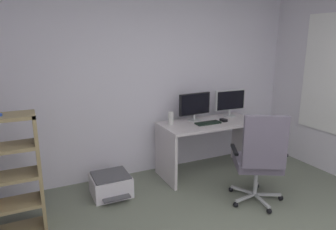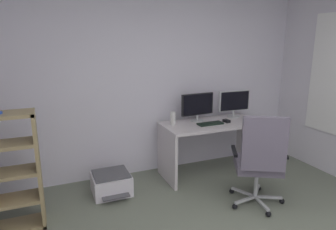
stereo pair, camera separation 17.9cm
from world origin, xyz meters
name	(u,v)px [view 1 (the left image)]	position (x,y,z in m)	size (l,w,h in m)	color
wall_back	(138,73)	(0.00, 2.64, 1.37)	(4.69, 0.10, 2.74)	silver
desk	(209,136)	(0.84, 2.18, 0.53)	(1.33, 0.63, 0.73)	silver
monitor_main	(195,105)	(0.70, 2.32, 0.94)	(0.48, 0.18, 0.38)	#B2B5B7
monitor_secondary	(230,101)	(1.28, 2.32, 0.95)	(0.48, 0.18, 0.38)	#B2B5B7
keyboard	(208,123)	(0.77, 2.10, 0.74)	(0.34, 0.13, 0.02)	black
computer_mouse	(224,120)	(1.03, 2.12, 0.74)	(0.06, 0.10, 0.03)	black
desktop_speaker	(171,118)	(0.31, 2.28, 0.81)	(0.07, 0.07, 0.17)	silver
office_chair	(260,157)	(0.86, 1.20, 0.57)	(0.65, 0.67, 1.07)	#B7BABC
printer	(111,185)	(-0.55, 2.12, 0.13)	(0.44, 0.49, 0.26)	silver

